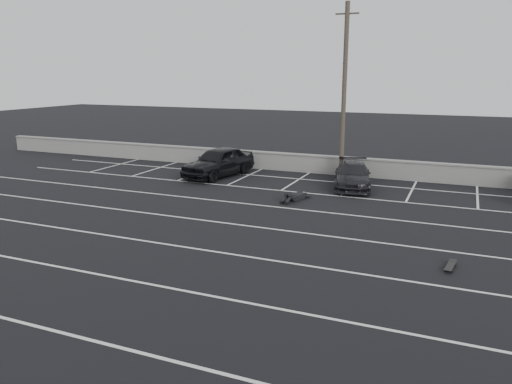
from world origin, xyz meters
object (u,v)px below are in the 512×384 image
at_px(car_right, 353,175).
at_px(person, 298,194).
at_px(car_left, 219,162).
at_px(skateboard, 450,266).
at_px(utility_pole, 344,92).

relative_size(car_right, person, 1.68).
bearing_deg(car_left, car_right, 13.16).
xyz_separation_m(car_left, skateboard, (12.60, -9.51, -0.75)).
relative_size(utility_pole, skateboard, 10.89).
xyz_separation_m(car_right, skateboard, (5.04, -9.66, -0.55)).
height_order(utility_pole, skateboard, utility_pole).
bearing_deg(utility_pole, skateboard, -62.45).
bearing_deg(car_right, utility_pole, 104.85).
bearing_deg(utility_pole, car_left, -160.80).
distance_m(utility_pole, skateboard, 14.05).
relative_size(car_left, car_right, 1.12).
xyz_separation_m(car_right, person, (-1.79, -3.37, -0.39)).
bearing_deg(car_right, person, -130.58).
bearing_deg(skateboard, car_right, 125.11).
relative_size(person, skateboard, 3.04).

